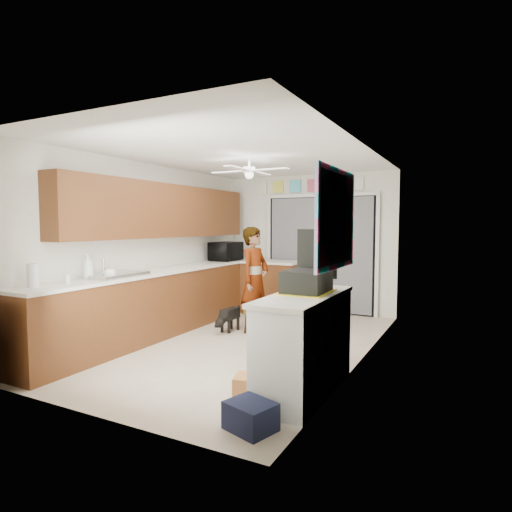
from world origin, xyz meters
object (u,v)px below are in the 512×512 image
at_px(navy_crate, 251,416).
at_px(man, 255,279).
at_px(cup, 110,273).
at_px(soap_bottle, 88,266).
at_px(dog, 230,318).
at_px(suitcase, 307,281).
at_px(cardboard_box, 254,388).
at_px(microwave, 226,251).
at_px(paper_towel_roll, 33,275).

height_order(navy_crate, man, man).
distance_m(cup, navy_crate, 2.83).
height_order(soap_bottle, navy_crate, soap_bottle).
bearing_deg(cup, dog, 64.02).
bearing_deg(man, cup, 154.14).
distance_m(suitcase, cardboard_box, 1.11).
height_order(soap_bottle, suitcase, soap_bottle).
bearing_deg(dog, navy_crate, -53.01).
height_order(microwave, soap_bottle, microwave).
distance_m(paper_towel_roll, suitcase, 2.85).
height_order(soap_bottle, dog, soap_bottle).
bearing_deg(paper_towel_roll, soap_bottle, 92.11).
height_order(cup, navy_crate, cup).
height_order(microwave, man, man).
height_order(microwave, dog, microwave).
bearing_deg(dog, man, 30.38).
height_order(cup, man, man).
xyz_separation_m(microwave, cardboard_box, (2.26, -3.24, -1.00)).
relative_size(navy_crate, dog, 0.73).
relative_size(cup, man, 0.09).
distance_m(soap_bottle, dog, 2.21).
bearing_deg(navy_crate, paper_towel_roll, 179.33).
height_order(cup, cardboard_box, cup).
height_order(man, dog, man).
distance_m(paper_towel_roll, dog, 2.83).
relative_size(soap_bottle, paper_towel_roll, 1.26).
distance_m(man, dog, 0.69).
distance_m(suitcase, navy_crate, 1.39).
relative_size(paper_towel_roll, dog, 0.51).
bearing_deg(paper_towel_roll, microwave, 88.68).
bearing_deg(paper_towel_roll, cup, 83.82).
bearing_deg(suitcase, soap_bottle, -175.60).
xyz_separation_m(microwave, navy_crate, (2.51, -3.77, -1.00)).
bearing_deg(man, dog, 123.35).
bearing_deg(microwave, navy_crate, -148.63).
height_order(cardboard_box, dog, dog).
height_order(paper_towel_roll, cardboard_box, paper_towel_roll).
bearing_deg(man, navy_crate, -146.84).
bearing_deg(suitcase, man, 129.45).
xyz_separation_m(paper_towel_roll, dog, (0.88, 2.55, -0.87)).
distance_m(suitcase, man, 2.28).
xyz_separation_m(suitcase, dog, (-1.79, 1.55, -0.86)).
bearing_deg(dog, suitcase, -37.66).
xyz_separation_m(microwave, soap_bottle, (-0.11, -3.00, -0.01)).
xyz_separation_m(navy_crate, dog, (-1.72, 2.58, 0.08)).
xyz_separation_m(cardboard_box, navy_crate, (0.25, -0.53, 0.00)).
distance_m(soap_bottle, cup, 0.27).
relative_size(man, dog, 3.19).
relative_size(soap_bottle, dog, 0.64).
height_order(paper_towel_roll, navy_crate, paper_towel_roll).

